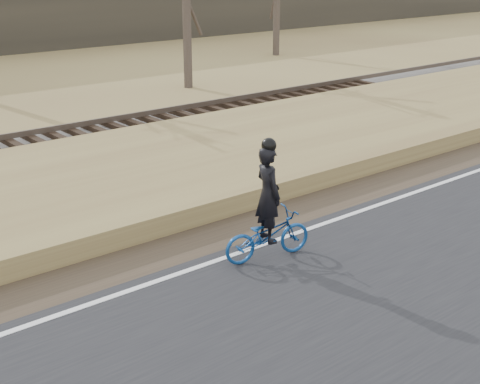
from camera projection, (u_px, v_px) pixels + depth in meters
ground at (37, 334)px, 9.70m from camera, size 120.00×120.00×0.00m
edge_line at (31, 324)px, 9.82m from camera, size 120.00×0.12×0.01m
shoulder at (6, 301)px, 10.57m from camera, size 120.00×1.60×0.04m
cyclist at (268, 220)px, 11.74m from camera, size 1.76×0.91×2.22m
bare_tree_right at (186, 0)px, 26.40m from camera, size 0.36×0.36×6.97m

